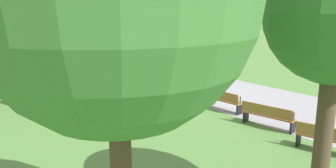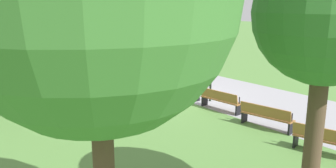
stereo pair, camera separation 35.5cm
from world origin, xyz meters
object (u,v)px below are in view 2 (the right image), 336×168
Objects in this scene: bench_0 at (44,60)px; tree_4 at (326,16)px; bench_4 at (150,79)px; bench_5 at (182,88)px; bench_7 at (266,116)px; bench_8 at (327,140)px; tree_1 at (7,3)px; bench_2 at (94,67)px; bench_6 at (220,100)px; lamp_post at (212,47)px; bench_1 at (69,63)px; bench_3 at (121,73)px.

bench_0 is 0.36× the size of tree_4.
bench_4 is 13.13m from tree_4.
bench_5 is (2.57, 0.10, 0.00)m from bench_4.
bench_8 is at bearing -19.45° from bench_7.
bench_4 is 0.36× the size of tree_4.
bench_8 is 0.31× the size of tree_1.
bench_2 is at bearing 173.49° from bench_7.
bench_4 and bench_6 have the same top height.
bench_6 is at bearing 145.86° from tree_4.
bench_0 is 1.00× the size of bench_4.
bench_0 is 22.16m from tree_4.
bench_2 and bench_8 have the same top height.
lamp_post is at bearing 25.40° from bench_5.
tree_4 reaches higher than bench_2.
bench_1 is 1.01× the size of bench_4.
bench_7 is 6.95m from tree_4.
bench_1 is (2.42, 0.85, 0.00)m from bench_0.
bench_2 is 5.14m from bench_4.
tree_4 reaches higher than bench_6.
bench_4 is 0.99× the size of bench_7.
tree_4 is (9.18, -4.58, 3.78)m from bench_5.
bench_1 is 0.36× the size of tree_4.
bench_1 is 1.00× the size of bench_8.
bench_1 is at bearing -164.88° from bench_4.
bench_4 is (9.98, 2.29, 0.00)m from bench_0.
bench_2 is at bearing -173.53° from bench_5.
tree_4 is (14.30, -4.19, 3.78)m from bench_3.
bench_2 is 10.24m from bench_6.
bench_6 is (12.69, 1.44, 0.00)m from bench_1.
bench_4 is 7.70m from bench_7.
bench_2 is 0.31× the size of tree_1.
bench_6 is at bearing -28.73° from lamp_post.
bench_3 is 1.01× the size of bench_6.
bench_0 and bench_5 have the same top height.
bench_5 is 0.98× the size of bench_6.
lamp_post is at bearing 156.81° from bench_7.
tree_4 is (16.83, -3.71, 3.78)m from bench_2.
bench_0 is 0.56× the size of lamp_post.
bench_2 is 12.78m from bench_7.
tree_1 reaches higher than tree_4.
bench_5 is 5.14m from bench_7.
bench_1 is at bearing -151.90° from bench_2.
bench_1 is at bearing 41.08° from bench_0.
bench_6 is at bearing 23.80° from bench_1.
bench_7 is at bearing 8.66° from bench_3.
bench_1 is 2.57m from bench_2.
bench_8 is 0.56× the size of lamp_post.
bench_4 is at bearing -169.62° from lamp_post.
bench_5 is 0.55× the size of lamp_post.
bench_2 is at bearing 167.56° from tree_4.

